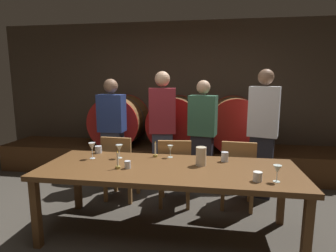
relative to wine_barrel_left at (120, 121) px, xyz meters
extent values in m
plane|color=#3F3A33|center=(0.98, -2.23, -0.88)|extent=(8.81, 8.81, 0.00)
cube|color=#473A2D|center=(0.98, 0.55, 0.43)|extent=(6.78, 0.24, 2.62)
cube|color=#4C2D16|center=(0.98, 0.00, -0.66)|extent=(6.10, 0.90, 0.46)
cylinder|color=brown|center=(0.00, 0.00, 0.00)|extent=(0.86, 0.79, 0.86)
cylinder|color=#B21C16|center=(0.00, -0.41, 0.00)|extent=(0.87, 0.03, 0.87)
cylinder|color=#B21C16|center=(0.00, 0.41, 0.00)|extent=(0.87, 0.03, 0.87)
cylinder|color=#2D2D33|center=(0.00, 0.00, 0.00)|extent=(0.86, 0.04, 0.86)
cylinder|color=#513319|center=(0.99, 0.00, 0.00)|extent=(0.86, 0.79, 0.86)
cylinder|color=#9E1411|center=(0.99, -0.41, 0.00)|extent=(0.87, 0.03, 0.87)
cylinder|color=#9E1411|center=(0.99, 0.41, 0.00)|extent=(0.87, 0.03, 0.87)
cylinder|color=#2D2D33|center=(0.99, 0.00, 0.00)|extent=(0.86, 0.04, 0.86)
cylinder|color=brown|center=(1.97, 0.00, 0.00)|extent=(0.86, 0.79, 0.86)
cylinder|color=#B21C16|center=(1.97, -0.41, 0.00)|extent=(0.87, 0.03, 0.87)
cylinder|color=#B21C16|center=(1.97, 0.41, 0.00)|extent=(0.87, 0.03, 0.87)
cylinder|color=#2D2D33|center=(1.97, 0.00, 0.00)|extent=(0.86, 0.04, 0.86)
cube|color=brown|center=(1.17, -1.97, -0.18)|extent=(2.57, 0.94, 0.05)
cube|color=brown|center=(-0.04, -2.38, -0.54)|extent=(0.07, 0.07, 0.68)
cube|color=brown|center=(2.37, -2.38, -0.54)|extent=(0.07, 0.07, 0.68)
cube|color=brown|center=(-0.04, -1.56, -0.54)|extent=(0.07, 0.07, 0.68)
cube|color=brown|center=(2.37, -1.56, -0.54)|extent=(0.07, 0.07, 0.68)
cube|color=olive|center=(0.41, -1.17, -0.44)|extent=(0.42, 0.42, 0.04)
cube|color=olive|center=(0.40, -1.35, -0.21)|extent=(0.40, 0.06, 0.42)
cube|color=olive|center=(0.58, -1.01, -0.67)|extent=(0.05, 0.05, 0.42)
cube|color=olive|center=(0.25, -0.99, -0.67)|extent=(0.05, 0.05, 0.42)
cube|color=olive|center=(0.57, -1.35, -0.67)|extent=(0.05, 0.05, 0.42)
cube|color=olive|center=(0.23, -1.33, -0.67)|extent=(0.05, 0.05, 0.42)
cube|color=olive|center=(1.14, -1.23, -0.44)|extent=(0.44, 0.44, 0.04)
cube|color=olive|center=(1.15, -1.41, -0.21)|extent=(0.40, 0.08, 0.42)
cube|color=olive|center=(1.29, -1.05, -0.67)|extent=(0.05, 0.05, 0.42)
cube|color=olive|center=(0.95, -1.08, -0.67)|extent=(0.05, 0.05, 0.42)
cube|color=olive|center=(1.32, -1.38, -0.67)|extent=(0.05, 0.05, 0.42)
cube|color=olive|center=(0.98, -1.42, -0.67)|extent=(0.05, 0.05, 0.42)
cube|color=olive|center=(1.93, -1.19, -0.44)|extent=(0.43, 0.43, 0.04)
cube|color=olive|center=(1.91, -1.37, -0.21)|extent=(0.40, 0.07, 0.42)
cube|color=olive|center=(2.11, -1.03, -0.67)|extent=(0.05, 0.05, 0.42)
cube|color=olive|center=(1.77, -1.01, -0.67)|extent=(0.05, 0.05, 0.42)
cube|color=olive|center=(2.08, -1.37, -0.67)|extent=(0.05, 0.05, 0.42)
cube|color=olive|center=(1.74, -1.35, -0.67)|extent=(0.05, 0.05, 0.42)
cube|color=#33384C|center=(0.12, -0.73, -0.47)|extent=(0.30, 0.21, 0.83)
cube|color=navy|center=(0.12, -0.73, 0.22)|extent=(0.39, 0.25, 0.55)
sphere|color=#8C664C|center=(0.12, -0.73, 0.62)|extent=(0.21, 0.21, 0.21)
cube|color=#33384C|center=(0.88, -0.69, -0.47)|extent=(0.32, 0.24, 0.83)
cube|color=maroon|center=(0.88, -0.69, 0.27)|extent=(0.41, 0.29, 0.65)
sphere|color=#D8A884|center=(0.88, -0.69, 0.73)|extent=(0.22, 0.22, 0.22)
cube|color=black|center=(1.47, -0.73, -0.47)|extent=(0.33, 0.25, 0.82)
cube|color=#336047|center=(1.47, -0.73, 0.22)|extent=(0.42, 0.31, 0.56)
sphere|color=#D8A884|center=(1.47, -0.73, 0.61)|extent=(0.19, 0.19, 0.19)
cube|color=black|center=(2.27, -0.82, -0.46)|extent=(0.35, 0.28, 0.85)
cube|color=silver|center=(2.27, -0.82, 0.30)|extent=(0.43, 0.34, 0.66)
sphere|color=#8C664C|center=(2.27, -0.82, 0.75)|extent=(0.20, 0.20, 0.20)
cylinder|color=olive|center=(0.68, -2.09, -0.14)|extent=(0.05, 0.05, 0.02)
cylinder|color=#EDE5CC|center=(0.68, -2.09, -0.06)|extent=(0.02, 0.02, 0.14)
cone|color=yellow|center=(0.68, -2.09, 0.02)|extent=(0.01, 0.01, 0.02)
cylinder|color=olive|center=(0.96, -1.63, -0.14)|extent=(0.05, 0.05, 0.02)
cylinder|color=#EDE5CC|center=(0.96, -1.63, -0.06)|extent=(0.02, 0.02, 0.14)
cone|color=yellow|center=(0.96, -1.63, 0.02)|extent=(0.01, 0.01, 0.02)
cylinder|color=beige|center=(1.49, -1.86, -0.06)|extent=(0.11, 0.11, 0.19)
cylinder|color=white|center=(0.28, -1.80, -0.15)|extent=(0.06, 0.06, 0.00)
cylinder|color=white|center=(0.28, -1.80, -0.10)|extent=(0.01, 0.01, 0.09)
cone|color=white|center=(0.28, -1.80, -0.01)|extent=(0.08, 0.08, 0.09)
cylinder|color=silver|center=(0.58, -1.74, -0.15)|extent=(0.06, 0.06, 0.00)
cylinder|color=silver|center=(0.58, -1.74, -0.11)|extent=(0.01, 0.01, 0.07)
cone|color=silver|center=(0.58, -1.74, -0.04)|extent=(0.08, 0.08, 0.08)
cylinder|color=silver|center=(1.13, -1.63, -0.15)|extent=(0.06, 0.06, 0.00)
cylinder|color=silver|center=(1.13, -1.63, -0.11)|extent=(0.01, 0.01, 0.07)
cone|color=silver|center=(1.13, -1.63, -0.04)|extent=(0.06, 0.06, 0.07)
cylinder|color=silver|center=(2.15, -2.22, -0.15)|extent=(0.06, 0.06, 0.00)
cylinder|color=silver|center=(2.15, -2.22, -0.11)|extent=(0.01, 0.01, 0.07)
cone|color=silver|center=(2.15, -2.22, -0.04)|extent=(0.07, 0.07, 0.07)
cylinder|color=silver|center=(0.25, -1.57, -0.11)|extent=(0.08, 0.08, 0.08)
cylinder|color=silver|center=(0.77, -2.07, -0.11)|extent=(0.06, 0.06, 0.08)
cylinder|color=silver|center=(1.73, -1.69, -0.10)|extent=(0.08, 0.08, 0.10)
cylinder|color=white|center=(1.99, -2.23, -0.11)|extent=(0.08, 0.08, 0.08)
camera|label=1|loc=(1.57, -4.57, 0.72)|focal=29.17mm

